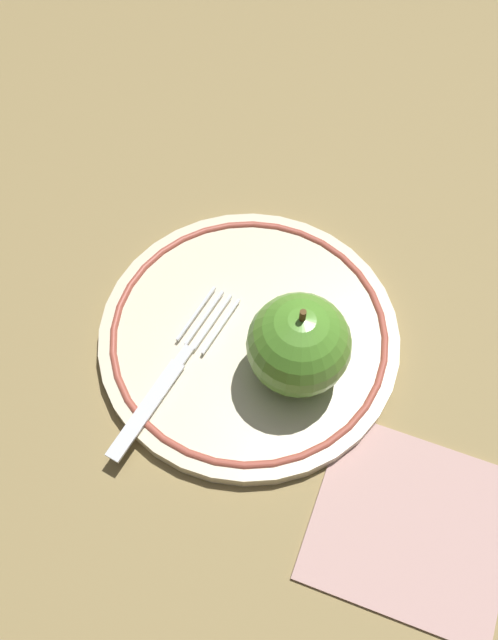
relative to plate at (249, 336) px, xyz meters
name	(u,v)px	position (x,y,z in m)	size (l,w,h in m)	color
ground_plane	(227,360)	(-0.02, -0.02, -0.01)	(2.00, 2.00, 0.00)	olive
plate	(249,336)	(0.00, 0.00, 0.00)	(0.25, 0.25, 0.02)	beige
apple_red_whole	(299,345)	(0.04, -0.03, 0.05)	(0.08, 0.08, 0.09)	#52902C
fork	(169,376)	(-0.06, -0.04, 0.01)	(0.10, 0.16, 0.00)	silver
napkin_folded	(411,525)	(0.12, -0.15, -0.01)	(0.14, 0.13, 0.01)	tan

